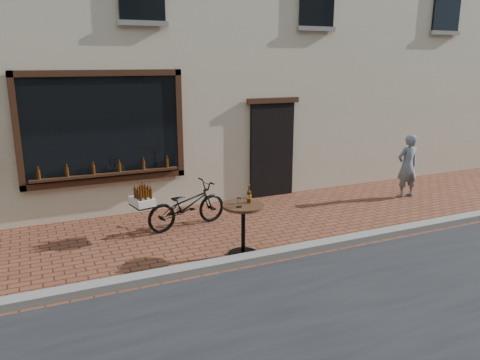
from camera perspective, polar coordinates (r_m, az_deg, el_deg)
name	(u,v)px	position (r m, az deg, el deg)	size (l,w,h in m)	color
ground	(268,264)	(7.56, 3.38, -10.24)	(90.00, 90.00, 0.00)	brown
kerb	(262,256)	(7.69, 2.68, -9.27)	(90.00, 0.25, 0.12)	slate
cargo_bicycle	(185,205)	(9.06, -6.67, -3.05)	(1.98, 0.90, 0.93)	black
bistro_table	(243,219)	(7.68, 0.42, -4.81)	(0.68, 0.68, 1.16)	black
pedestrian	(407,166)	(11.65, 19.72, 1.63)	(0.54, 0.36, 1.49)	slate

